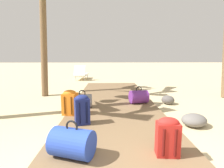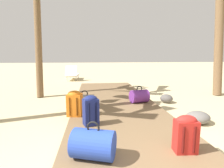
{
  "view_description": "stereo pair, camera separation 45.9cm",
  "coord_description": "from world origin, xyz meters",
  "px_view_note": "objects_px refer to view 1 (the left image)",
  "views": [
    {
      "loc": [
        -0.15,
        -1.0,
        1.35
      ],
      "look_at": [
        -0.05,
        3.92,
        0.55
      ],
      "focal_mm": 28.44,
      "sensor_mm": 36.0,
      "label": 1
    },
    {
      "loc": [
        -0.61,
        -0.97,
        1.35
      ],
      "look_at": [
        -0.05,
        3.92,
        0.55
      ],
      "focal_mm": 28.44,
      "sensor_mm": 36.0,
      "label": 2
    }
  ],
  "objects_px": {
    "duffel_bag_purple": "(139,97)",
    "backpack_orange": "(70,102)",
    "backpack_red": "(168,136)",
    "lounge_chair": "(81,74)",
    "duffel_bag_grey": "(82,101)",
    "backpack_navy": "(82,109)",
    "duffel_bag_blue": "(72,143)"
  },
  "relations": [
    {
      "from": "duffel_bag_blue",
      "to": "lounge_chair",
      "type": "relative_size",
      "value": 0.4
    },
    {
      "from": "duffel_bag_purple",
      "to": "backpack_navy",
      "type": "distance_m",
      "value": 1.93
    },
    {
      "from": "backpack_orange",
      "to": "lounge_chair",
      "type": "distance_m",
      "value": 6.28
    },
    {
      "from": "backpack_red",
      "to": "lounge_chair",
      "type": "relative_size",
      "value": 0.33
    },
    {
      "from": "duffel_bag_blue",
      "to": "backpack_navy",
      "type": "distance_m",
      "value": 1.09
    },
    {
      "from": "lounge_chair",
      "to": "backpack_navy",
      "type": "bearing_deg",
      "value": -81.37
    },
    {
      "from": "backpack_red",
      "to": "duffel_bag_blue",
      "type": "height_order",
      "value": "backpack_red"
    },
    {
      "from": "duffel_bag_blue",
      "to": "backpack_navy",
      "type": "height_order",
      "value": "backpack_navy"
    },
    {
      "from": "duffel_bag_purple",
      "to": "backpack_orange",
      "type": "bearing_deg",
      "value": -151.92
    },
    {
      "from": "backpack_red",
      "to": "backpack_orange",
      "type": "relative_size",
      "value": 0.94
    },
    {
      "from": "backpack_red",
      "to": "duffel_bag_purple",
      "type": "bearing_deg",
      "value": 88.62
    },
    {
      "from": "backpack_orange",
      "to": "lounge_chair",
      "type": "height_order",
      "value": "lounge_chair"
    },
    {
      "from": "duffel_bag_grey",
      "to": "duffel_bag_blue",
      "type": "bearing_deg",
      "value": -85.06
    },
    {
      "from": "duffel_bag_purple",
      "to": "lounge_chair",
      "type": "xyz_separation_m",
      "value": [
        -2.33,
        5.36,
        0.07
      ]
    },
    {
      "from": "backpack_red",
      "to": "backpack_orange",
      "type": "height_order",
      "value": "backpack_orange"
    },
    {
      "from": "duffel_bag_blue",
      "to": "duffel_bag_purple",
      "type": "bearing_deg",
      "value": 63.36
    },
    {
      "from": "backpack_red",
      "to": "backpack_orange",
      "type": "xyz_separation_m",
      "value": [
        -1.58,
        1.64,
        0.02
      ]
    },
    {
      "from": "duffel_bag_purple",
      "to": "lounge_chair",
      "type": "distance_m",
      "value": 5.85
    },
    {
      "from": "backpack_red",
      "to": "duffel_bag_purple",
      "type": "distance_m",
      "value": 2.51
    },
    {
      "from": "duffel_bag_grey",
      "to": "backpack_navy",
      "type": "bearing_deg",
      "value": -81.94
    },
    {
      "from": "duffel_bag_blue",
      "to": "backpack_red",
      "type": "bearing_deg",
      "value": 0.32
    },
    {
      "from": "duffel_bag_purple",
      "to": "duffel_bag_blue",
      "type": "xyz_separation_m",
      "value": [
        -1.26,
        -2.52,
        0.01
      ]
    },
    {
      "from": "backpack_red",
      "to": "duffel_bag_grey",
      "type": "distance_m",
      "value": 2.57
    },
    {
      "from": "duffel_bag_grey",
      "to": "backpack_navy",
      "type": "distance_m",
      "value": 1.09
    },
    {
      "from": "duffel_bag_purple",
      "to": "backpack_navy",
      "type": "bearing_deg",
      "value": -132.24
    },
    {
      "from": "backpack_red",
      "to": "duffel_bag_blue",
      "type": "xyz_separation_m",
      "value": [
        -1.2,
        -0.01,
        -0.08
      ]
    },
    {
      "from": "duffel_bag_purple",
      "to": "duffel_bag_grey",
      "type": "xyz_separation_m",
      "value": [
        -1.45,
        -0.35,
        -0.01
      ]
    },
    {
      "from": "duffel_bag_purple",
      "to": "backpack_navy",
      "type": "relative_size",
      "value": 0.95
    },
    {
      "from": "duffel_bag_blue",
      "to": "backpack_orange",
      "type": "height_order",
      "value": "backpack_orange"
    },
    {
      "from": "backpack_red",
      "to": "backpack_navy",
      "type": "bearing_deg",
      "value": 138.84
    },
    {
      "from": "backpack_orange",
      "to": "lounge_chair",
      "type": "relative_size",
      "value": 0.35
    },
    {
      "from": "backpack_red",
      "to": "duffel_bag_blue",
      "type": "relative_size",
      "value": 0.83
    }
  ]
}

